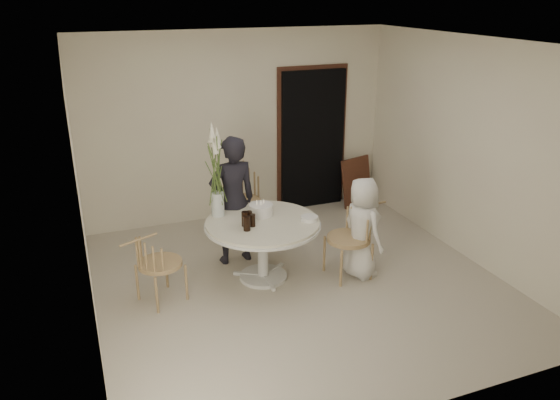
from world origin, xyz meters
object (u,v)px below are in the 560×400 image
object	(u,v)px
table	(263,230)
birthday_cake	(261,210)
chair_left	(150,260)
boy	(362,228)
chair_right	(358,229)
flower_vase	(216,172)
chair_far	(241,191)
girl	(233,201)

from	to	relation	value
table	birthday_cake	xyz separation A→B (m)	(0.04, 0.17, 0.18)
chair_left	boy	xyz separation A→B (m)	(2.39, -0.24, 0.08)
chair_left	boy	size ratio (longest dim) A/B	0.67
chair_right	chair_left	world-z (taller)	chair_right
birthday_cake	flower_vase	xyz separation A→B (m)	(-0.47, 0.17, 0.46)
chair_far	girl	world-z (taller)	girl
chair_left	girl	distance (m)	1.32
chair_far	chair_left	world-z (taller)	chair_far
chair_right	girl	bearing A→B (deg)	-126.24
birthday_cake	flower_vase	world-z (taller)	flower_vase
boy	flower_vase	distance (m)	1.80
chair_left	birthday_cake	bearing A→B (deg)	-102.22
boy	table	bearing A→B (deg)	62.11
table	girl	world-z (taller)	girl
chair_left	flower_vase	bearing A→B (deg)	-86.52
table	birthday_cake	size ratio (longest dim) A/B	4.83
chair_far	boy	distance (m)	1.92
chair_far	birthday_cake	size ratio (longest dim) A/B	3.42
table	chair_right	size ratio (longest dim) A/B	1.50
chair_right	boy	xyz separation A→B (m)	(0.02, -0.05, 0.04)
chair_left	flower_vase	size ratio (longest dim) A/B	0.74
table	chair_left	bearing A→B (deg)	-175.46
boy	birthday_cake	distance (m)	1.19
chair_far	flower_vase	distance (m)	1.32
table	flower_vase	world-z (taller)	flower_vase
chair_far	chair_left	bearing A→B (deg)	-112.46
chair_right	birthday_cake	size ratio (longest dim) A/B	3.21
chair_far	table	bearing A→B (deg)	-74.06
chair_left	girl	xyz separation A→B (m)	(1.11, 0.66, 0.27)
chair_right	girl	world-z (taller)	girl
chair_far	chair_right	bearing A→B (deg)	-37.74
chair_right	chair_left	size ratio (longest dim) A/B	1.08
chair_left	girl	size ratio (longest dim) A/B	0.51
table	boy	bearing A→B (deg)	-17.47
chair_right	boy	bearing A→B (deg)	19.31
table	flower_vase	xyz separation A→B (m)	(-0.43, 0.35, 0.64)
girl	birthday_cake	xyz separation A→B (m)	(0.23, -0.38, -0.01)
chair_left	birthday_cake	distance (m)	1.39
table	chair_far	xyz separation A→B (m)	(0.17, 1.33, -0.01)
chair_left	boy	bearing A→B (deg)	-119.69
chair_right	birthday_cake	bearing A→B (deg)	-116.63
girl	boy	distance (m)	1.58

